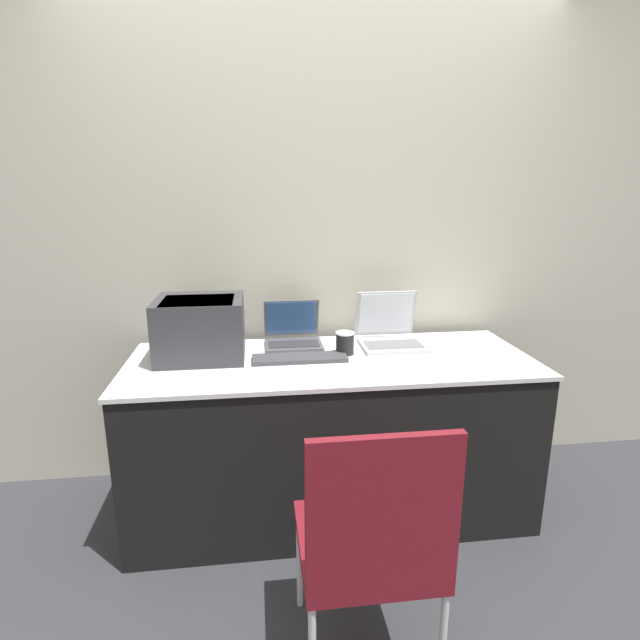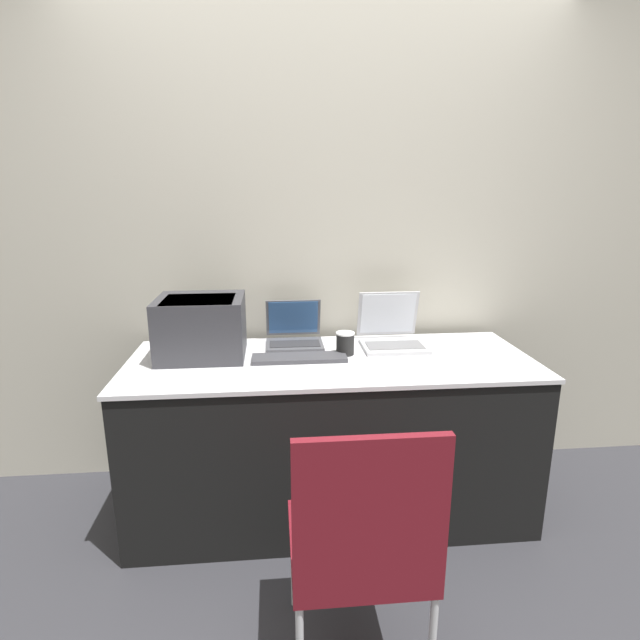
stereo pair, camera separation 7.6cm
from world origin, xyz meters
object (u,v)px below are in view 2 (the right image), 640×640
at_px(laptop_left, 294,335).
at_px(external_keyboard, 299,358).
at_px(printer, 201,325).
at_px(coffee_cup, 345,343).
at_px(laptop_right, 392,334).
at_px(chair, 362,538).

relative_size(laptop_left, external_keyboard, 0.65).
relative_size(printer, coffee_cup, 3.66).
relative_size(printer, laptop_right, 1.24).
distance_m(laptop_left, laptop_right, 0.50).
bearing_deg(printer, laptop_right, 5.67).
xyz_separation_m(laptop_left, chair, (0.15, -1.16, -0.32)).
height_order(external_keyboard, chair, chair).
relative_size(laptop_left, coffee_cup, 2.61).
relative_size(laptop_right, coffee_cup, 2.97).
distance_m(printer, laptop_right, 0.95).
relative_size(laptop_left, laptop_right, 0.88).
distance_m(printer, coffee_cup, 0.69).
relative_size(external_keyboard, coffee_cup, 4.03).
relative_size(laptop_right, chair, 0.35).
xyz_separation_m(laptop_left, coffee_cup, (0.24, -0.19, 0.01)).
bearing_deg(chair, coffee_cup, 85.08).
distance_m(laptop_right, chair, 1.20).
bearing_deg(laptop_left, laptop_right, -6.70).
height_order(coffee_cup, chair, chair).
xyz_separation_m(printer, chair, (0.60, -1.01, -0.42)).
bearing_deg(laptop_right, chair, -107.26).
height_order(laptop_right, chair, laptop_right).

